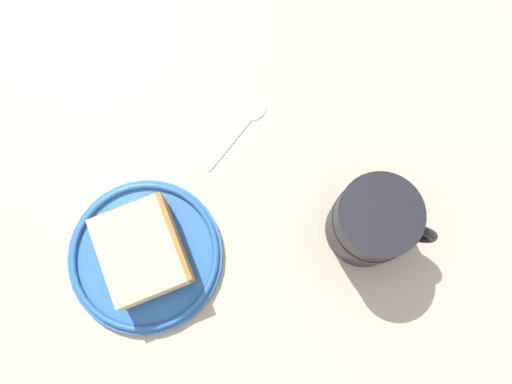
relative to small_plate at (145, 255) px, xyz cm
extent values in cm
cube|color=tan|center=(7.32, 4.48, -2.10)|extent=(154.22, 154.22, 2.49)
cylinder|color=#26599E|center=(0.00, 0.00, -0.35)|extent=(18.85, 18.85, 1.01)
torus|color=#26599E|center=(0.00, 0.00, 0.52)|extent=(18.09, 18.09, 0.74)
cube|color=#9E662D|center=(0.00, 0.00, 0.45)|extent=(13.59, 13.14, 0.60)
cube|color=#DBC184|center=(0.00, 0.00, 3.06)|extent=(13.59, 13.14, 4.63)
cube|color=#9E662D|center=(2.71, 3.58, 3.06)|extent=(8.89, 6.94, 4.63)
cylinder|color=black|center=(21.27, 16.60, 4.52)|extent=(9.35, 9.35, 10.76)
cylinder|color=black|center=(21.27, 16.60, 4.39)|extent=(9.54, 9.54, 2.80)
cylinder|color=black|center=(21.27, 16.60, 7.38)|extent=(8.23, 8.23, 0.40)
torus|color=black|center=(25.75, 17.91, 4.52)|extent=(5.89, 2.68, 5.82)
ellipsoid|color=silver|center=(2.00, 23.33, -0.46)|extent=(2.33, 3.21, 0.80)
cylinder|color=silver|center=(1.32, 17.51, -0.61)|extent=(1.50, 8.71, 0.50)
camera|label=1|loc=(15.11, 1.02, 65.05)|focal=37.48mm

